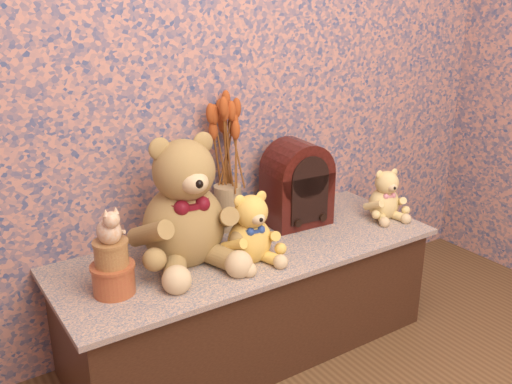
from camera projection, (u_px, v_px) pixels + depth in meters
display_shelf at (249, 298)px, 2.25m from camera, size 1.48×0.57×0.44m
teddy_large at (183, 194)px, 2.00m from camera, size 0.43×0.50×0.50m
teddy_medium at (250, 224)px, 2.04m from camera, size 0.24×0.28×0.28m
teddy_small at (385, 191)px, 2.43m from camera, size 0.23×0.25×0.23m
cathedral_radio at (297, 182)px, 2.35m from camera, size 0.27×0.20×0.35m
ceramic_vase at (228, 207)px, 2.32m from camera, size 0.14×0.14×0.19m
dried_stalks at (227, 139)px, 2.22m from camera, size 0.24×0.24×0.38m
biscuit_tin_lower at (114, 279)px, 1.84m from camera, size 0.14×0.14×0.10m
biscuit_tin_upper at (111, 254)px, 1.81m from camera, size 0.13×0.13×0.08m
cat_figurine at (108, 223)px, 1.77m from camera, size 0.10×0.10×0.13m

